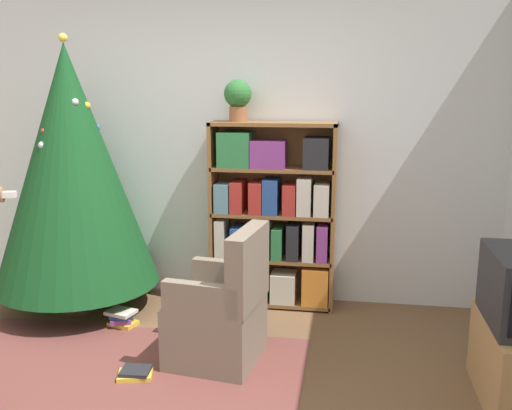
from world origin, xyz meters
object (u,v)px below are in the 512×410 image
object	(u,v)px
christmas_tree	(72,168)
armchair	(221,315)
potted_plant	(238,97)
bookshelf	(274,217)

from	to	relation	value
christmas_tree	armchair	size ratio (longest dim) A/B	2.39
potted_plant	christmas_tree	bearing A→B (deg)	-165.13
bookshelf	potted_plant	bearing A→B (deg)	178.57
christmas_tree	armchair	bearing A→B (deg)	-27.70
bookshelf	potted_plant	world-z (taller)	potted_plant
bookshelf	potted_plant	size ratio (longest dim) A/B	4.63
armchair	potted_plant	size ratio (longest dim) A/B	2.80
bookshelf	potted_plant	distance (m)	1.01
christmas_tree	armchair	distance (m)	1.76
armchair	potted_plant	xyz separation A→B (m)	(-0.09, 1.05, 1.39)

